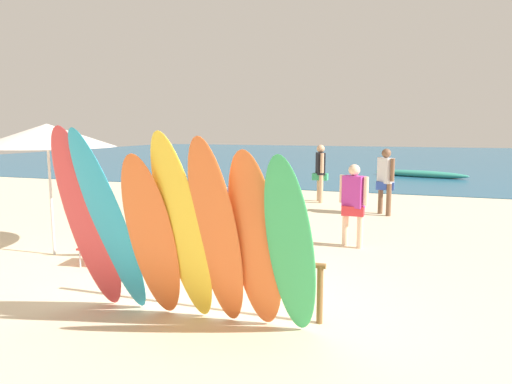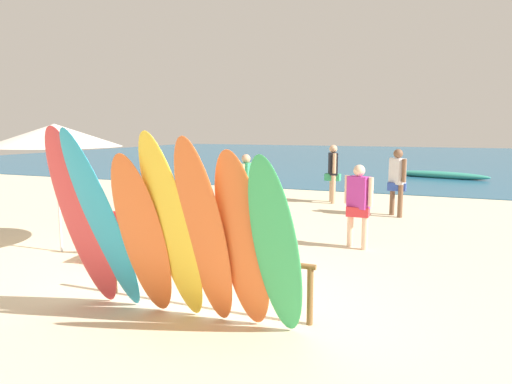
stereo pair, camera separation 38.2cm
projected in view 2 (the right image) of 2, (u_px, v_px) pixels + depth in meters
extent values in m
plane|color=beige|center=(369.00, 182.00, 18.49)|extent=(60.00, 60.00, 0.00)
cube|color=#235B7F|center=(402.00, 157.00, 33.95)|extent=(60.00, 40.00, 0.02)
cylinder|color=brown|center=(114.00, 269.00, 6.07)|extent=(0.07, 0.07, 0.67)
cylinder|color=brown|center=(310.00, 296.00, 5.08)|extent=(0.07, 0.07, 0.67)
cylinder|color=brown|center=(203.00, 254.00, 5.53)|extent=(2.80, 0.06, 0.06)
ellipsoid|color=#D13D42|center=(83.00, 222.00, 5.27)|extent=(0.60, 0.96, 2.22)
ellipsoid|color=#289EC6|center=(103.00, 225.00, 5.13)|extent=(0.57, 1.06, 2.20)
ellipsoid|color=orange|center=(143.00, 239.00, 5.03)|extent=(0.61, 0.90, 1.95)
ellipsoid|color=yellow|center=(173.00, 231.00, 4.90)|extent=(0.58, 0.93, 2.18)
ellipsoid|color=orange|center=(205.00, 237.00, 4.75)|extent=(0.50, 0.89, 2.13)
ellipsoid|color=orange|center=(243.00, 244.00, 4.71)|extent=(0.57, 0.79, 2.00)
ellipsoid|color=#38B266|center=(277.00, 251.00, 4.48)|extent=(0.53, 0.91, 1.97)
cylinder|color=tan|center=(333.00, 190.00, 13.27)|extent=(0.12, 0.12, 0.82)
cylinder|color=tan|center=(332.00, 188.00, 13.61)|extent=(0.12, 0.12, 0.82)
cube|color=#33A36B|center=(333.00, 177.00, 13.39)|extent=(0.44, 0.27, 0.20)
cube|color=black|center=(333.00, 164.00, 13.34)|extent=(0.36, 0.47, 0.64)
sphere|color=tan|center=(333.00, 149.00, 13.28)|extent=(0.23, 0.23, 0.23)
cylinder|color=tan|center=(334.00, 163.00, 13.07)|extent=(0.10, 0.10, 0.57)
cylinder|color=tan|center=(332.00, 162.00, 13.60)|extent=(0.10, 0.10, 0.57)
cylinder|color=beige|center=(350.00, 227.00, 8.44)|extent=(0.11, 0.11, 0.74)
cylinder|color=beige|center=(365.00, 230.00, 8.23)|extent=(0.11, 0.11, 0.74)
cube|color=#DB333D|center=(358.00, 211.00, 8.29)|extent=(0.40, 0.25, 0.18)
cube|color=#B23399|center=(359.00, 192.00, 8.24)|extent=(0.43, 0.33, 0.58)
sphere|color=beige|center=(359.00, 171.00, 8.19)|extent=(0.21, 0.21, 0.21)
cylinder|color=beige|center=(347.00, 189.00, 8.41)|extent=(0.09, 0.09, 0.52)
cylinder|color=beige|center=(371.00, 192.00, 8.07)|extent=(0.09, 0.09, 0.52)
cylinder|color=tan|center=(244.00, 204.00, 10.97)|extent=(0.11, 0.11, 0.76)
cylinder|color=tan|center=(248.00, 202.00, 11.26)|extent=(0.11, 0.11, 0.76)
cube|color=#2D4CB2|center=(246.00, 190.00, 11.07)|extent=(0.41, 0.25, 0.18)
cube|color=#33A36B|center=(246.00, 175.00, 11.02)|extent=(0.23, 0.40, 0.59)
sphere|color=tan|center=(246.00, 159.00, 10.97)|extent=(0.21, 0.21, 0.21)
cylinder|color=tan|center=(243.00, 175.00, 10.78)|extent=(0.09, 0.09, 0.53)
cylinder|color=tan|center=(249.00, 173.00, 11.25)|extent=(0.09, 0.09, 0.53)
cylinder|color=brown|center=(400.00, 201.00, 11.21)|extent=(0.12, 0.12, 0.81)
cylinder|color=brown|center=(392.00, 199.00, 11.53)|extent=(0.12, 0.12, 0.81)
cube|color=#2D4CB2|center=(397.00, 187.00, 11.32)|extent=(0.43, 0.27, 0.19)
cube|color=silver|center=(397.00, 171.00, 11.27)|extent=(0.43, 0.46, 0.63)
sphere|color=brown|center=(398.00, 154.00, 11.21)|extent=(0.23, 0.23, 0.23)
cylinder|color=brown|center=(404.00, 171.00, 11.01)|extent=(0.10, 0.10, 0.56)
cylinder|color=brown|center=(391.00, 169.00, 11.51)|extent=(0.10, 0.10, 0.56)
cylinder|color=#B7B7BC|center=(132.00, 240.00, 8.40)|extent=(0.02, 0.02, 0.28)
cylinder|color=#B7B7BC|center=(155.00, 240.00, 8.39)|extent=(0.02, 0.02, 0.28)
cylinder|color=#B7B7BC|center=(138.00, 235.00, 8.78)|extent=(0.02, 0.02, 0.28)
cylinder|color=#B7B7BC|center=(159.00, 235.00, 8.77)|extent=(0.02, 0.02, 0.28)
cube|color=blue|center=(146.00, 230.00, 8.56)|extent=(0.63, 0.60, 0.03)
cube|color=blue|center=(150.00, 212.00, 8.86)|extent=(0.56, 0.42, 0.51)
cylinder|color=#B7B7BC|center=(84.00, 256.00, 7.36)|extent=(0.02, 0.02, 0.28)
cylinder|color=#B7B7BC|center=(107.00, 258.00, 7.27)|extent=(0.02, 0.02, 0.28)
cylinder|color=#B7B7BC|center=(97.00, 250.00, 7.72)|extent=(0.02, 0.02, 0.28)
cylinder|color=#B7B7BC|center=(120.00, 251.00, 7.63)|extent=(0.02, 0.02, 0.28)
cube|color=red|center=(102.00, 244.00, 7.47)|extent=(0.57, 0.52, 0.03)
cube|color=red|center=(112.00, 224.00, 7.77)|extent=(0.54, 0.34, 0.51)
cylinder|color=silver|center=(58.00, 192.00, 8.00)|extent=(0.04, 0.04, 2.15)
cone|color=silver|center=(55.00, 135.00, 7.86)|extent=(2.24, 2.24, 0.39)
ellipsoid|color=teal|center=(440.00, 175.00, 19.97)|extent=(4.06, 1.59, 0.32)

